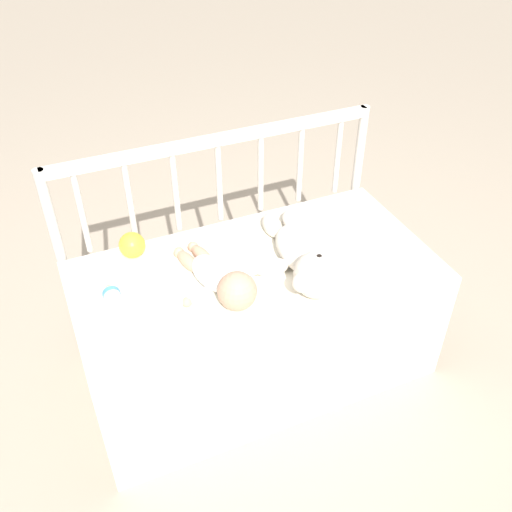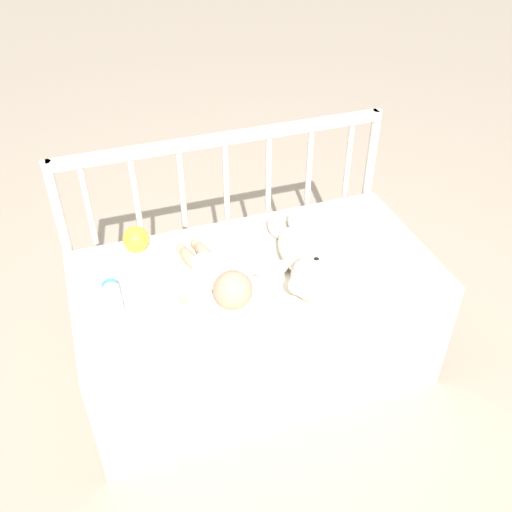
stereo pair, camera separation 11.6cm
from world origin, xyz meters
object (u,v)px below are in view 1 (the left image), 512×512
Objects in this scene: teddy_bear at (305,258)px; baby_bottle at (114,301)px; toy_ball at (132,245)px; baby at (221,279)px.

baby_bottle is (-0.62, 0.08, -0.03)m from teddy_bear.
baby_bottle is (-0.12, -0.24, -0.02)m from toy_ball.
teddy_bear is 3.49× the size of baby_bottle.
teddy_bear is 0.59m from toy_ball.
baby_bottle is at bearing 170.81° from baby.
baby_bottle is at bearing 172.76° from teddy_bear.
teddy_bear reaches higher than baby_bottle.
baby is 4.41× the size of toy_ball.
toy_ball is 0.26m from baby_bottle.
baby is at bearing -9.19° from baby_bottle.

